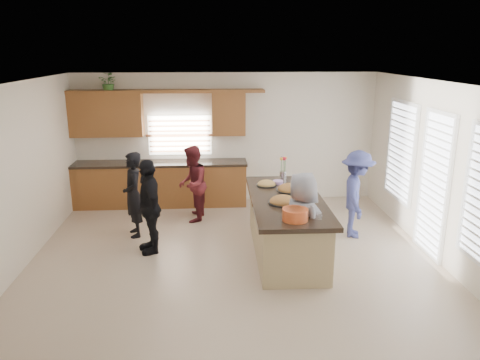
{
  "coord_description": "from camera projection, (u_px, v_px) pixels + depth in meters",
  "views": [
    {
      "loc": [
        -0.33,
        -7.07,
        3.27
      ],
      "look_at": [
        0.15,
        0.47,
        1.15
      ],
      "focal_mm": 35.0,
      "sensor_mm": 36.0,
      "label": 1
    }
  ],
  "objects": [
    {
      "name": "floor",
      "position": [
        233.0,
        255.0,
        7.7
      ],
      "size": [
        6.5,
        6.5,
        0.0
      ],
      "primitive_type": "plane",
      "color": "tan",
      "rests_on": "ground"
    },
    {
      "name": "room_shell",
      "position": [
        233.0,
        141.0,
        7.18
      ],
      "size": [
        6.52,
        6.02,
        2.81
      ],
      "color": "silver",
      "rests_on": "ground"
    },
    {
      "name": "back_cabinetry",
      "position": [
        158.0,
        164.0,
        9.99
      ],
      "size": [
        4.08,
        0.66,
        2.46
      ],
      "color": "brown",
      "rests_on": "ground"
    },
    {
      "name": "right_wall_glazing",
      "position": [
        436.0,
        175.0,
        7.4
      ],
      "size": [
        0.06,
        4.0,
        2.25
      ],
      "color": "white",
      "rests_on": "ground"
    },
    {
      "name": "island",
      "position": [
        286.0,
        227.0,
        7.68
      ],
      "size": [
        1.18,
        2.71,
        0.95
      ],
      "rotation": [
        0.0,
        0.0,
        -0.01
      ],
      "color": "tan",
      "rests_on": "ground"
    },
    {
      "name": "platter_front",
      "position": [
        283.0,
        202.0,
        7.28
      ],
      "size": [
        0.47,
        0.47,
        0.19
      ],
      "color": "black",
      "rests_on": "island"
    },
    {
      "name": "platter_mid",
      "position": [
        290.0,
        189.0,
        7.92
      ],
      "size": [
        0.48,
        0.48,
        0.19
      ],
      "color": "black",
      "rests_on": "island"
    },
    {
      "name": "platter_back",
      "position": [
        267.0,
        184.0,
        8.22
      ],
      "size": [
        0.36,
        0.36,
        0.14
      ],
      "color": "black",
      "rests_on": "island"
    },
    {
      "name": "salad_bowl",
      "position": [
        295.0,
        214.0,
        6.54
      ],
      "size": [
        0.36,
        0.36,
        0.17
      ],
      "color": "#E15A29",
      "rests_on": "island"
    },
    {
      "name": "clear_cup",
      "position": [
        319.0,
        216.0,
        6.6
      ],
      "size": [
        0.09,
        0.09,
        0.1
      ],
      "primitive_type": "cylinder",
      "color": "white",
      "rests_on": "island"
    },
    {
      "name": "plate_stack",
      "position": [
        278.0,
        182.0,
        8.36
      ],
      "size": [
        0.19,
        0.19,
        0.05
      ],
      "primitive_type": "cylinder",
      "color": "#C695DA",
      "rests_on": "island"
    },
    {
      "name": "flower_vase",
      "position": [
        283.0,
        168.0,
        8.58
      ],
      "size": [
        0.14,
        0.14,
        0.42
      ],
      "color": "silver",
      "rests_on": "island"
    },
    {
      "name": "potted_plant",
      "position": [
        109.0,
        83.0,
        9.56
      ],
      "size": [
        0.47,
        0.44,
        0.42
      ],
      "primitive_type": "imported",
      "rotation": [
        0.0,
        0.0,
        -0.36
      ],
      "color": "#3D732E",
      "rests_on": "back_cabinetry"
    },
    {
      "name": "woman_left_back",
      "position": [
        133.0,
        195.0,
        8.32
      ],
      "size": [
        0.51,
        0.64,
        1.54
      ],
      "primitive_type": "imported",
      "rotation": [
        0.0,
        0.0,
        -1.28
      ],
      "color": "black",
      "rests_on": "ground"
    },
    {
      "name": "woman_left_mid",
      "position": [
        192.0,
        184.0,
        9.08
      ],
      "size": [
        0.65,
        0.79,
        1.49
      ],
      "primitive_type": "imported",
      "rotation": [
        0.0,
        0.0,
        -1.69
      ],
      "color": "maroon",
      "rests_on": "ground"
    },
    {
      "name": "woman_left_front",
      "position": [
        149.0,
        206.0,
        7.65
      ],
      "size": [
        0.66,
        1.0,
        1.58
      ],
      "primitive_type": "imported",
      "rotation": [
        0.0,
        0.0,
        -1.25
      ],
      "color": "black",
      "rests_on": "ground"
    },
    {
      "name": "woman_right_back",
      "position": [
        357.0,
        194.0,
        8.3
      ],
      "size": [
        0.83,
        1.13,
        1.57
      ],
      "primitive_type": "imported",
      "rotation": [
        0.0,
        0.0,
        1.31
      ],
      "color": "#3A407F",
      "rests_on": "ground"
    },
    {
      "name": "woman_right_front",
      "position": [
        302.0,
        223.0,
        6.92
      ],
      "size": [
        0.76,
        0.9,
        1.56
      ],
      "primitive_type": "imported",
      "rotation": [
        0.0,
        0.0,
        1.99
      ],
      "color": "gray",
      "rests_on": "ground"
    }
  ]
}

